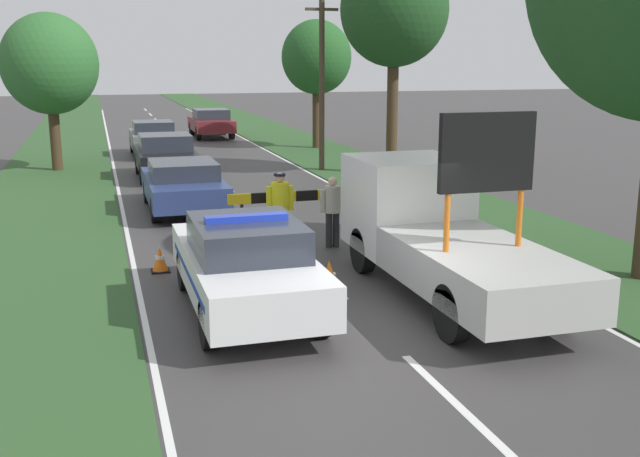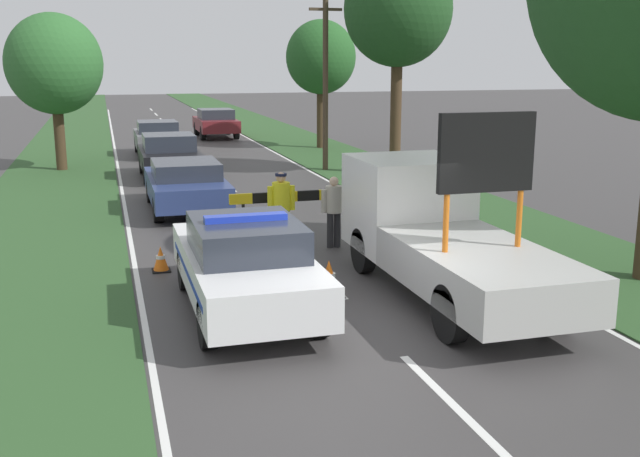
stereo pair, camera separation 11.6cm
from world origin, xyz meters
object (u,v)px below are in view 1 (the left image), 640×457
(traffic_cone_near_police, at_px, (389,216))
(traffic_cone_near_truck, at_px, (160,259))
(traffic_cone_behind_barrier, at_px, (329,278))
(queued_car_wagon_maroon, at_px, (211,122))
(police_officer, at_px, (280,204))
(pedestrian_civilian, at_px, (333,206))
(roadside_tree_near_left, at_px, (50,64))
(utility_pole, at_px, (322,79))
(roadside_tree_mid_right, at_px, (317,58))
(police_car, at_px, (246,264))
(queued_car_suv_grey, at_px, (153,137))
(work_truck, at_px, (437,230))
(road_barrier, at_px, (296,200))
(queued_car_hatch_blue, at_px, (183,184))
(queued_car_sedan_black, at_px, (166,155))
(roadside_tree_near_right, at_px, (394,10))
(traffic_cone_centre_front, at_px, (276,220))

(traffic_cone_near_police, height_order, traffic_cone_near_truck, traffic_cone_near_police)
(traffic_cone_behind_barrier, relative_size, queued_car_wagon_maroon, 0.15)
(police_officer, relative_size, pedestrian_civilian, 1.07)
(roadside_tree_near_left, xyz_separation_m, utility_pole, (9.34, -2.68, -0.53))
(roadside_tree_mid_right, bearing_deg, queued_car_wagon_maroon, 121.97)
(police_car, distance_m, queued_car_suv_grey, 20.99)
(work_truck, height_order, roadside_tree_near_left, roadside_tree_near_left)
(road_barrier, distance_m, traffic_cone_near_police, 2.81)
(roadside_tree_near_left, bearing_deg, traffic_cone_near_truck, -80.47)
(queued_car_hatch_blue, relative_size, queued_car_sedan_black, 1.11)
(traffic_cone_near_police, height_order, roadside_tree_mid_right, roadside_tree_mid_right)
(police_car, bearing_deg, queued_car_hatch_blue, 94.26)
(queued_car_suv_grey, bearing_deg, queued_car_sedan_black, 89.36)
(queued_car_suv_grey, bearing_deg, work_truck, 99.16)
(roadside_tree_mid_right, xyz_separation_m, utility_pole, (-1.79, -6.79, -0.77))
(traffic_cone_behind_barrier, height_order, queued_car_hatch_blue, queued_car_hatch_blue)
(pedestrian_civilian, bearing_deg, road_barrier, 162.78)
(roadside_tree_near_right, bearing_deg, traffic_cone_near_police, -112.23)
(traffic_cone_near_truck, height_order, queued_car_hatch_blue, queued_car_hatch_blue)
(road_barrier, bearing_deg, queued_car_suv_grey, 88.24)
(queued_car_hatch_blue, bearing_deg, traffic_cone_near_police, 142.09)
(road_barrier, height_order, queued_car_suv_grey, queued_car_suv_grey)
(queued_car_hatch_blue, distance_m, roadside_tree_mid_right, 15.31)
(traffic_cone_centre_front, xyz_separation_m, queued_car_wagon_maroon, (1.80, 22.32, 0.52))
(police_car, distance_m, traffic_cone_centre_front, 5.83)
(queued_car_suv_grey, bearing_deg, roadside_tree_near_right, 134.47)
(police_car, bearing_deg, queued_car_sedan_black, 93.93)
(traffic_cone_centre_front, relative_size, roadside_tree_near_right, 0.07)
(traffic_cone_near_police, height_order, queued_car_suv_grey, queued_car_suv_grey)
(queued_car_suv_grey, relative_size, queued_car_wagon_maroon, 0.96)
(police_car, xyz_separation_m, utility_pole, (5.71, 14.78, 2.50))
(pedestrian_civilian, xyz_separation_m, roadside_tree_near_left, (-6.23, 13.83, 2.91))
(roadside_tree_near_right, bearing_deg, traffic_cone_centre_front, -128.20)
(queued_car_hatch_blue, bearing_deg, queued_car_suv_grey, -90.65)
(traffic_cone_centre_front, height_order, utility_pole, utility_pole)
(road_barrier, distance_m, roadside_tree_mid_right, 18.45)
(roadside_tree_near_left, relative_size, roadside_tree_mid_right, 0.98)
(traffic_cone_near_police, height_order, queued_car_hatch_blue, queued_car_hatch_blue)
(traffic_cone_behind_barrier, bearing_deg, queued_car_hatch_blue, 100.46)
(queued_car_wagon_maroon, bearing_deg, road_barrier, 86.01)
(roadside_tree_near_right, height_order, utility_pole, roadside_tree_near_right)
(queued_car_hatch_blue, relative_size, queued_car_suv_grey, 1.09)
(queued_car_hatch_blue, distance_m, queued_car_wagon_maroon, 19.51)
(traffic_cone_near_police, bearing_deg, roadside_tree_near_right, 67.77)
(queued_car_hatch_blue, relative_size, roadside_tree_mid_right, 0.78)
(traffic_cone_centre_front, xyz_separation_m, queued_car_sedan_black, (-1.74, 9.08, 0.53))
(queued_car_hatch_blue, xyz_separation_m, roadside_tree_near_right, (7.82, 4.49, 4.91))
(queued_car_hatch_blue, height_order, utility_pole, utility_pole)
(pedestrian_civilian, bearing_deg, work_truck, -49.83)
(police_car, relative_size, utility_pole, 0.75)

